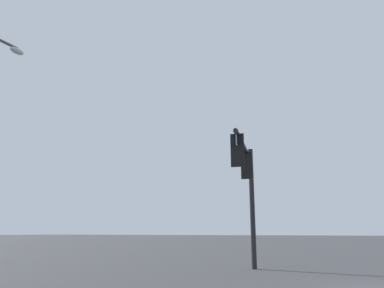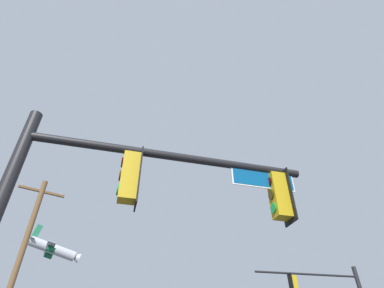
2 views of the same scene
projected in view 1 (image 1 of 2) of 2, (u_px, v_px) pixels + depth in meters
The scene contains 1 object.
signal_pole_near at pixel (247, 178), 17.60m from camera, with size 6.29×1.33×6.13m.
Camera 1 is at (13.58, -0.93, 1.81)m, focal length 35.00 mm.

